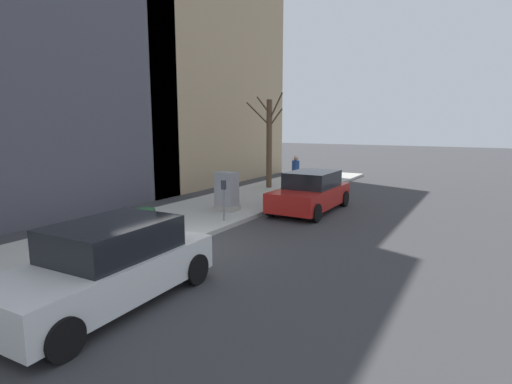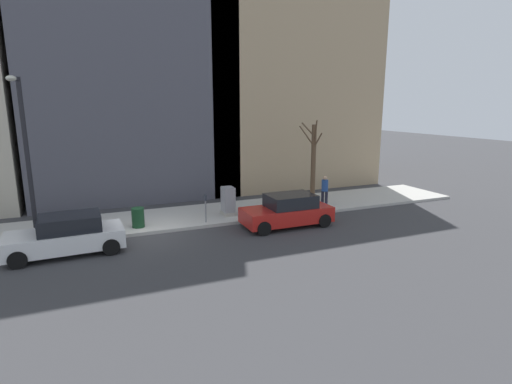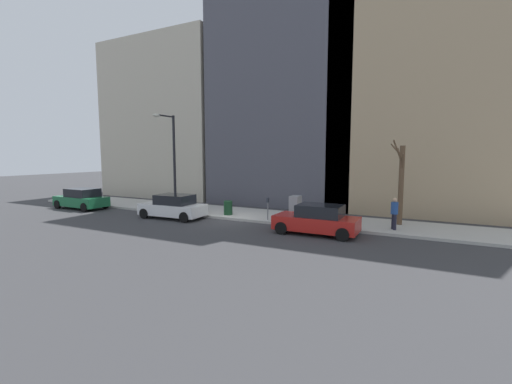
{
  "view_description": "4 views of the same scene",
  "coord_description": "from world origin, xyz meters",
  "px_view_note": "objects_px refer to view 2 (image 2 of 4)",
  "views": [
    {
      "loc": [
        -12.01,
        -0.91,
        5.2
      ],
      "look_at": [
        -0.46,
        -4.18,
        1.08
      ],
      "focal_mm": 40.0,
      "sensor_mm": 36.0,
      "label": 1
    },
    {
      "loc": [
        -15.54,
        -5.93,
        5.33
      ],
      "look_at": [
        0.51,
        -2.88,
        1.17
      ],
      "focal_mm": 28.0,
      "sensor_mm": 36.0,
      "label": 2
    },
    {
      "loc": [
        -9.9,
        -11.12,
        6.59
      ],
      "look_at": [
        -0.44,
        0.51,
        1.69
      ],
      "focal_mm": 40.0,
      "sensor_mm": 36.0,
      "label": 3
    },
    {
      "loc": [
        -12.51,
        -17.56,
        3.61
      ],
      "look_at": [
        0.65,
        0.08,
        1.44
      ],
      "focal_mm": 40.0,
      "sensor_mm": 36.0,
      "label": 4
    }
  ],
  "objects_px": {
    "pedestrian_near_meter": "(383,258)",
    "office_tower_left": "(445,117)",
    "utility_box": "(241,258)",
    "parked_car_white": "(449,290)",
    "parked_car_red": "(51,266)",
    "parking_meter": "(246,260)",
    "trash_bin": "(142,261)",
    "pedestrian_midblock": "(191,244)",
    "bare_tree": "(342,230)",
    "parked_car_grey": "(211,276)",
    "streetlamp": "(51,185)",
    "office_tower_right": "(83,26)",
    "office_block_center": "(247,111)"
  },
  "relations": [
    {
      "from": "parked_car_red",
      "to": "office_tower_left",
      "type": "distance_m",
      "value": 23.25
    },
    {
      "from": "bare_tree",
      "to": "office_tower_right",
      "type": "distance_m",
      "value": 23.18
    },
    {
      "from": "trash_bin",
      "to": "pedestrian_midblock",
      "type": "height_order",
      "value": "pedestrian_midblock"
    },
    {
      "from": "parked_car_grey",
      "to": "pedestrian_midblock",
      "type": "distance_m",
      "value": 4.49
    },
    {
      "from": "office_block_center",
      "to": "utility_box",
      "type": "bearing_deg",
      "value": -169.99
    },
    {
      "from": "utility_box",
      "to": "bare_tree",
      "type": "relative_size",
      "value": 0.31
    },
    {
      "from": "parking_meter",
      "to": "trash_bin",
      "type": "relative_size",
      "value": 1.5
    },
    {
      "from": "parked_car_red",
      "to": "parking_meter",
      "type": "relative_size",
      "value": 3.13
    },
    {
      "from": "parking_meter",
      "to": "streetlamp",
      "type": "xyz_separation_m",
      "value": [
        -0.17,
        8.76,
        3.04
      ]
    },
    {
      "from": "parked_car_white",
      "to": "streetlamp",
      "type": "xyz_separation_m",
      "value": [
        1.51,
        16.41,
        3.28
      ]
    },
    {
      "from": "pedestrian_midblock",
      "to": "office_block_center",
      "type": "bearing_deg",
      "value": -58.1
    },
    {
      "from": "utility_box",
      "to": "pedestrian_near_meter",
      "type": "height_order",
      "value": "pedestrian_near_meter"
    },
    {
      "from": "pedestrian_near_meter",
      "to": "pedestrian_midblock",
      "type": "height_order",
      "value": "same"
    },
    {
      "from": "parked_car_white",
      "to": "parking_meter",
      "type": "xyz_separation_m",
      "value": [
        1.68,
        7.65,
        0.24
      ]
    },
    {
      "from": "bare_tree",
      "to": "trash_bin",
      "type": "distance_m",
      "value": 9.25
    },
    {
      "from": "parking_meter",
      "to": "utility_box",
      "type": "xyz_separation_m",
      "value": [
        0.85,
        0.43,
        -0.13
      ]
    },
    {
      "from": "streetlamp",
      "to": "pedestrian_near_meter",
      "type": "bearing_deg",
      "value": -85.08
    },
    {
      "from": "utility_box",
      "to": "parked_car_white",
      "type": "bearing_deg",
      "value": -107.37
    },
    {
      "from": "utility_box",
      "to": "pedestrian_near_meter",
      "type": "xyz_separation_m",
      "value": [
        0.23,
        -6.12,
        0.24
      ]
    },
    {
      "from": "pedestrian_midblock",
      "to": "parking_meter",
      "type": "bearing_deg",
      "value": -174.7
    },
    {
      "from": "office_tower_right",
      "to": "utility_box",
      "type": "bearing_deg",
      "value": -128.48
    },
    {
      "from": "streetlamp",
      "to": "office_tower_left",
      "type": "height_order",
      "value": "office_tower_left"
    },
    {
      "from": "pedestrian_midblock",
      "to": "office_tower_right",
      "type": "distance_m",
      "value": 18.9
    },
    {
      "from": "utility_box",
      "to": "streetlamp",
      "type": "xyz_separation_m",
      "value": [
        -1.02,
        8.33,
        3.17
      ]
    },
    {
      "from": "trash_bin",
      "to": "office_tower_left",
      "type": "bearing_deg",
      "value": -54.05
    },
    {
      "from": "bare_tree",
      "to": "office_tower_left",
      "type": "xyz_separation_m",
      "value": [
        9.14,
        -5.99,
        5.53
      ]
    },
    {
      "from": "bare_tree",
      "to": "trash_bin",
      "type": "height_order",
      "value": "bare_tree"
    },
    {
      "from": "parked_car_white",
      "to": "pedestrian_near_meter",
      "type": "xyz_separation_m",
      "value": [
        2.75,
        1.96,
        0.35
      ]
    },
    {
      "from": "utility_box",
      "to": "parking_meter",
      "type": "bearing_deg",
      "value": -152.96
    },
    {
      "from": "parked_car_grey",
      "to": "pedestrian_midblock",
      "type": "height_order",
      "value": "pedestrian_midblock"
    },
    {
      "from": "parked_car_grey",
      "to": "parking_meter",
      "type": "xyz_separation_m",
      "value": [
        1.7,
        -1.03,
        0.24
      ]
    },
    {
      "from": "parking_meter",
      "to": "pedestrian_near_meter",
      "type": "distance_m",
      "value": 5.79
    },
    {
      "from": "parked_car_white",
      "to": "parked_car_grey",
      "type": "xyz_separation_m",
      "value": [
        -0.02,
        8.68,
        0.0
      ]
    },
    {
      "from": "pedestrian_near_meter",
      "to": "utility_box",
      "type": "bearing_deg",
      "value": 40.08
    },
    {
      "from": "parked_car_red",
      "to": "pedestrian_near_meter",
      "type": "bearing_deg",
      "value": -78.53
    },
    {
      "from": "parked_car_white",
      "to": "pedestrian_near_meter",
      "type": "height_order",
      "value": "pedestrian_near_meter"
    },
    {
      "from": "utility_box",
      "to": "office_tower_left",
      "type": "xyz_separation_m",
      "value": [
        10.45,
        -10.39,
        6.72
      ]
    },
    {
      "from": "parked_car_grey",
      "to": "trash_bin",
      "type": "relative_size",
      "value": 4.7
    },
    {
      "from": "parking_meter",
      "to": "trash_bin",
      "type": "bearing_deg",
      "value": 84.86
    },
    {
      "from": "trash_bin",
      "to": "office_tower_left",
      "type": "xyz_separation_m",
      "value": [
        10.85,
        -14.96,
        6.97
      ]
    },
    {
      "from": "streetlamp",
      "to": "office_block_center",
      "type": "bearing_deg",
      "value": -32.0
    },
    {
      "from": "utility_box",
      "to": "trash_bin",
      "type": "distance_m",
      "value": 4.59
    },
    {
      "from": "parked_car_red",
      "to": "office_tower_right",
      "type": "relative_size",
      "value": 0.15
    },
    {
      "from": "parked_car_white",
      "to": "pedestrian_midblock",
      "type": "bearing_deg",
      "value": 70.22
    },
    {
      "from": "parked_car_red",
      "to": "trash_bin",
      "type": "height_order",
      "value": "parked_car_red"
    },
    {
      "from": "parked_car_white",
      "to": "parked_car_red",
      "type": "bearing_deg",
      "value": 89.24
    },
    {
      "from": "pedestrian_near_meter",
      "to": "office_tower_left",
      "type": "bearing_deg",
      "value": -74.71
    },
    {
      "from": "parked_car_red",
      "to": "office_tower_left",
      "type": "xyz_separation_m",
      "value": [
        12.82,
        -18.16,
        6.84
      ]
    },
    {
      "from": "parked_car_grey",
      "to": "trash_bin",
      "type": "distance_m",
      "value": 4.52
    },
    {
      "from": "parking_meter",
      "to": "trash_bin",
      "type": "xyz_separation_m",
      "value": [
        0.45,
        5.0,
        -0.38
      ]
    }
  ]
}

